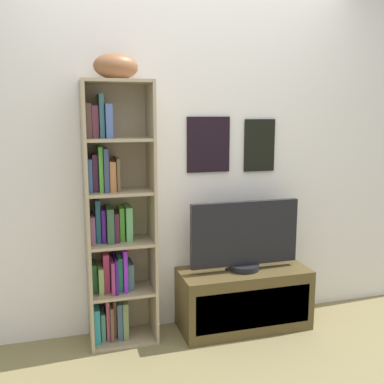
% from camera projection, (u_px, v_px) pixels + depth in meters
% --- Properties ---
extents(back_wall, '(4.80, 0.08, 2.51)m').
position_uv_depth(back_wall, '(183.00, 156.00, 3.22)').
color(back_wall, silver).
rests_on(back_wall, ground).
extents(bookshelf, '(0.45, 0.29, 1.77)m').
position_uv_depth(bookshelf, '(114.00, 225.00, 3.02)').
color(bookshelf, tan).
rests_on(bookshelf, ground).
extents(football, '(0.33, 0.24, 0.16)m').
position_uv_depth(football, '(116.00, 67.00, 2.82)').
color(football, brown).
rests_on(football, bookshelf).
extents(tv_stand, '(0.94, 0.40, 0.44)m').
position_uv_depth(tv_stand, '(244.00, 298.00, 3.29)').
color(tv_stand, '#4E4022').
rests_on(tv_stand, ground).
extents(television, '(0.80, 0.22, 0.50)m').
position_uv_depth(television, '(245.00, 236.00, 3.21)').
color(television, black).
rests_on(television, tv_stand).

